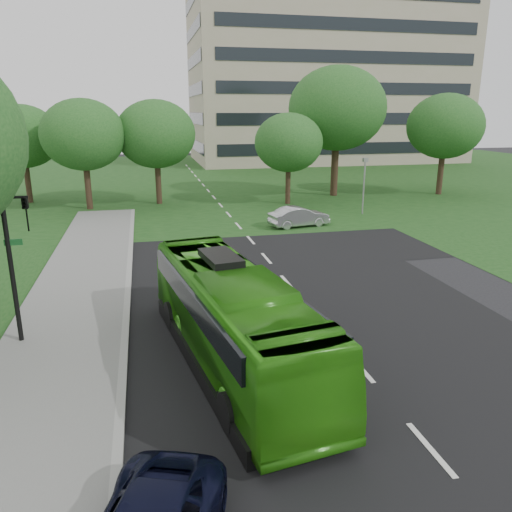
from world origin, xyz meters
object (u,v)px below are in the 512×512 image
(tree_park_d, at_px, (337,109))
(camera_pole, at_px, (364,178))
(tree_park_b, at_px, (156,134))
(office_building, at_px, (325,77))
(tree_park_f, at_px, (22,136))
(tree_park_a, at_px, (83,135))
(traffic_light, at_px, (15,251))
(bus, at_px, (233,317))
(sedan, at_px, (299,217))
(tree_park_e, at_px, (445,126))
(tree_park_c, at_px, (289,143))

(tree_park_d, height_order, camera_pole, tree_park_d)
(tree_park_b, distance_m, camera_pole, 17.16)
(office_building, height_order, tree_park_b, office_building)
(tree_park_f, relative_size, camera_pole, 1.92)
(tree_park_a, xyz_separation_m, camera_pole, (20.47, -6.65, -3.06))
(traffic_light, xyz_separation_m, camera_pole, (20.33, 18.00, -0.53))
(tree_park_f, bearing_deg, bus, -69.26)
(bus, bearing_deg, tree_park_f, 101.64)
(sedan, bearing_deg, bus, 145.75)
(office_building, height_order, tree_park_e, office_building)
(tree_park_d, relative_size, bus, 1.06)
(tree_park_c, distance_m, camera_pole, 7.36)
(camera_pole, bearing_deg, tree_park_a, 161.10)
(tree_park_a, relative_size, tree_park_f, 1.05)
(tree_park_d, xyz_separation_m, camera_pole, (-1.03, -8.69, -5.03))
(tree_park_d, bearing_deg, bus, -116.59)
(office_building, relative_size, tree_park_f, 4.93)
(tree_park_a, relative_size, traffic_light, 1.54)
(sedan, xyz_separation_m, traffic_light, (-14.33, -15.00, 2.57))
(tree_park_b, distance_m, traffic_light, 26.56)
(tree_park_a, bearing_deg, traffic_light, -89.66)
(bus, bearing_deg, tree_park_e, 39.46)
(tree_park_c, relative_size, tree_park_f, 0.92)
(tree_park_b, bearing_deg, tree_park_e, -1.65)
(tree_park_a, relative_size, tree_park_c, 1.14)
(tree_park_b, relative_size, camera_pole, 2.01)
(tree_park_f, distance_m, camera_pole, 28.07)
(office_building, relative_size, traffic_light, 7.24)
(tree_park_e, relative_size, sedan, 2.22)
(tree_park_c, relative_size, bus, 0.69)
(tree_park_c, distance_m, sedan, 9.68)
(tree_park_d, xyz_separation_m, bus, (-14.78, -29.52, -6.24))
(tree_park_e, bearing_deg, tree_park_b, 178.35)
(tree_park_b, bearing_deg, tree_park_c, -12.82)
(office_building, distance_m, tree_park_c, 40.65)
(tree_park_a, distance_m, tree_park_d, 21.69)
(office_building, height_order, tree_park_c, office_building)
(tree_park_e, xyz_separation_m, sedan, (-16.95, -10.14, -5.53))
(tree_park_a, height_order, tree_park_b, tree_park_a)
(tree_park_a, bearing_deg, tree_park_e, 0.89)
(tree_park_e, distance_m, traffic_light, 40.24)
(tree_park_f, relative_size, traffic_light, 1.47)
(traffic_light, bearing_deg, bus, -16.56)
(office_building, height_order, sedan, office_building)
(tree_park_b, xyz_separation_m, tree_park_d, (15.98, 0.80, 2.02))
(tree_park_c, xyz_separation_m, tree_park_f, (-21.40, 5.37, 0.47))
(sedan, distance_m, traffic_light, 20.90)
(traffic_light, bearing_deg, tree_park_c, 62.45)
(tree_park_d, bearing_deg, tree_park_a, -174.58)
(office_building, relative_size, tree_park_d, 3.50)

